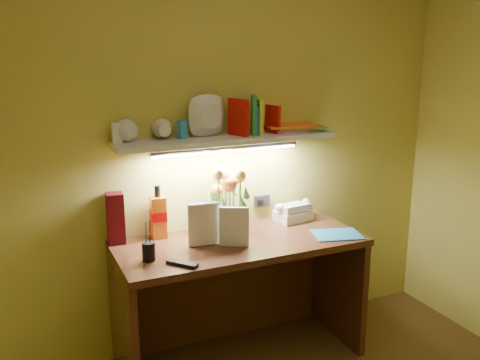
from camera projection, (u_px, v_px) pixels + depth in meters
name	position (u px, v px, depth m)	size (l,w,h in m)	color
desk	(240.00, 301.00, 3.11)	(1.40, 0.60, 0.75)	#3D2110
flower_bouquet	(228.00, 200.00, 3.12)	(0.24, 0.24, 0.38)	#071132
telephone	(293.00, 211.00, 3.34)	(0.21, 0.16, 0.13)	beige
desk_clock	(306.00, 211.00, 3.43)	(0.07, 0.04, 0.07)	silver
whisky_bottle	(158.00, 212.00, 3.02)	(0.08, 0.08, 0.31)	#BA4D0D
whisky_box	(116.00, 218.00, 2.94)	(0.09, 0.09, 0.29)	#4F0810
pen_cup	(148.00, 245.00, 2.72)	(0.07, 0.07, 0.16)	black
art_card	(204.00, 218.00, 3.11)	(0.18, 0.04, 0.18)	white
tv_remote	(182.00, 263.00, 2.67)	(0.05, 0.17, 0.02)	black
blue_folder	(337.00, 235.00, 3.09)	(0.27, 0.20, 0.01)	#2980BC
desk_book_a	(188.00, 226.00, 2.88)	(0.18, 0.02, 0.24)	silver
desk_book_b	(219.00, 227.00, 2.90)	(0.16, 0.02, 0.22)	silver
wall_shelf	(227.00, 133.00, 3.03)	(1.31, 0.32, 0.26)	silver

